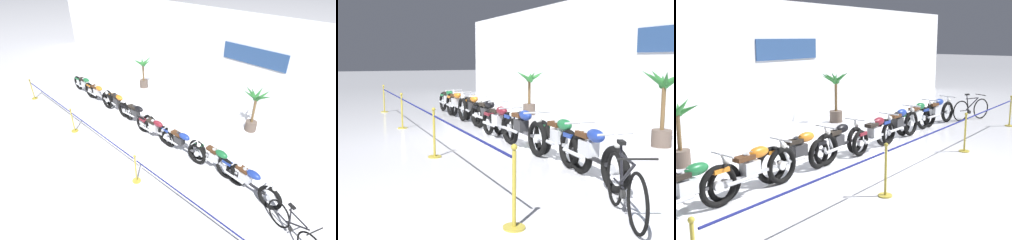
% 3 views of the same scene
% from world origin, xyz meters
% --- Properties ---
extents(ground_plane, '(120.00, 120.00, 0.00)m').
position_xyz_m(ground_plane, '(0.00, 0.00, 0.00)').
color(ground_plane, silver).
extents(back_wall, '(28.00, 0.29, 4.20)m').
position_xyz_m(back_wall, '(0.01, 5.12, 2.10)').
color(back_wall, white).
rests_on(back_wall, ground).
extents(motorcycle_green_0, '(2.21, 0.62, 0.95)m').
position_xyz_m(motorcycle_green_0, '(-4.76, 0.70, 0.47)').
color(motorcycle_green_0, black).
rests_on(motorcycle_green_0, ground).
extents(motorcycle_orange_1, '(2.34, 0.62, 0.97)m').
position_xyz_m(motorcycle_orange_1, '(-3.44, 0.62, 0.49)').
color(motorcycle_orange_1, black).
rests_on(motorcycle_orange_1, ground).
extents(motorcycle_orange_2, '(2.41, 0.62, 0.97)m').
position_xyz_m(motorcycle_orange_2, '(-1.97, 0.74, 0.48)').
color(motorcycle_orange_2, black).
rests_on(motorcycle_orange_2, ground).
extents(motorcycle_black_3, '(2.29, 0.62, 0.93)m').
position_xyz_m(motorcycle_black_3, '(-0.64, 0.72, 0.46)').
color(motorcycle_black_3, black).
rests_on(motorcycle_black_3, ground).
extents(motorcycle_maroon_4, '(2.12, 0.62, 0.91)m').
position_xyz_m(motorcycle_maroon_4, '(0.73, 0.52, 0.45)').
color(motorcycle_maroon_4, black).
rests_on(motorcycle_maroon_4, ground).
extents(motorcycle_blue_5, '(2.31, 0.62, 0.96)m').
position_xyz_m(motorcycle_blue_5, '(2.03, 0.56, 0.48)').
color(motorcycle_blue_5, black).
rests_on(motorcycle_blue_5, ground).
extents(motorcycle_green_6, '(2.37, 0.62, 0.95)m').
position_xyz_m(motorcycle_green_6, '(3.47, 0.70, 0.47)').
color(motorcycle_green_6, black).
rests_on(motorcycle_green_6, ground).
extents(motorcycle_blue_7, '(2.32, 0.62, 0.95)m').
position_xyz_m(motorcycle_blue_7, '(4.66, 0.59, 0.47)').
color(motorcycle_blue_7, black).
rests_on(motorcycle_blue_7, ground).
extents(bicycle, '(1.65, 0.76, 0.98)m').
position_xyz_m(bicycle, '(6.33, -0.01, 0.40)').
color(bicycle, black).
rests_on(bicycle, ground).
extents(potted_palm_left_of_row, '(0.87, 1.16, 1.67)m').
position_xyz_m(potted_palm_left_of_row, '(-3.27, 3.37, 0.86)').
color(potted_palm_left_of_row, brown).
rests_on(potted_palm_left_of_row, ground).
extents(potted_palm_right_of_row, '(1.17, 1.11, 1.86)m').
position_xyz_m(potted_palm_right_of_row, '(3.04, 3.71, 1.02)').
color(potted_palm_right_of_row, brown).
rests_on(potted_palm_right_of_row, ground).
extents(stanchion_far_left, '(12.23, 0.28, 1.05)m').
position_xyz_m(stanchion_far_left, '(-1.49, -1.46, 0.75)').
color(stanchion_far_left, gold).
rests_on(stanchion_far_left, ground).
extents(stanchion_mid_left, '(0.28, 0.28, 1.05)m').
position_xyz_m(stanchion_mid_left, '(-1.98, -1.46, 0.36)').
color(stanchion_mid_left, gold).
rests_on(stanchion_mid_left, ground).
extents(stanchion_mid_right, '(0.28, 0.28, 1.05)m').
position_xyz_m(stanchion_mid_right, '(2.01, -1.46, 0.36)').
color(stanchion_mid_right, gold).
rests_on(stanchion_mid_right, ground).
extents(stanchion_far_right, '(0.28, 0.28, 1.05)m').
position_xyz_m(stanchion_far_right, '(6.07, -1.46, 0.36)').
color(stanchion_far_right, gold).
rests_on(stanchion_far_right, ground).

